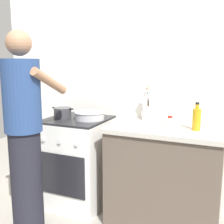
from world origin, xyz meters
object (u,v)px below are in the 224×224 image
object	(u,v)px
utensil_crock	(147,110)
stove_range	(78,161)
mixing_bowl	(90,115)
person	(25,136)
spice_bottle	(170,121)
pot	(63,113)
oil_bottle	(197,119)

from	to	relation	value
utensil_crock	stove_range	bearing A→B (deg)	-164.68
mixing_bowl	person	size ratio (longest dim) A/B	0.18
person	spice_bottle	bearing A→B (deg)	31.52
stove_range	spice_bottle	world-z (taller)	spice_bottle
utensil_crock	spice_bottle	bearing A→B (deg)	-31.44
person	utensil_crock	bearing A→B (deg)	44.88
stove_range	spice_bottle	distance (m)	1.05
utensil_crock	person	distance (m)	1.14
pot	person	xyz separation A→B (m)	(0.02, -0.58, -0.09)
stove_range	oil_bottle	world-z (taller)	oil_bottle
pot	utensil_crock	xyz separation A→B (m)	(0.82, 0.22, 0.05)
spice_bottle	mixing_bowl	bearing A→B (deg)	-178.86
utensil_crock	person	size ratio (longest dim) A/B	0.19
utensil_crock	spice_bottle	xyz separation A→B (m)	(0.25, -0.15, -0.06)
stove_range	utensil_crock	xyz separation A→B (m)	(0.68, 0.19, 0.55)
stove_range	mixing_bowl	xyz separation A→B (m)	(0.14, 0.02, 0.49)
stove_range	mixing_bowl	distance (m)	0.51
pot	mixing_bowl	size ratio (longest dim) A/B	0.80
stove_range	pot	distance (m)	0.52
pot	person	size ratio (longest dim) A/B	0.14
utensil_crock	oil_bottle	world-z (taller)	utensil_crock
pot	person	bearing A→B (deg)	-88.51
spice_bottle	pot	bearing A→B (deg)	-176.41
pot	utensil_crock	bearing A→B (deg)	15.08
person	pot	bearing A→B (deg)	91.49
pot	spice_bottle	distance (m)	1.07
stove_range	mixing_bowl	size ratio (longest dim) A/B	3.00
oil_bottle	spice_bottle	bearing A→B (deg)	167.76
stove_range	oil_bottle	bearing A→B (deg)	-0.84
utensil_crock	oil_bottle	size ratio (longest dim) A/B	1.41
utensil_crock	person	xyz separation A→B (m)	(-0.80, -0.80, -0.14)
mixing_bowl	spice_bottle	bearing A→B (deg)	1.14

